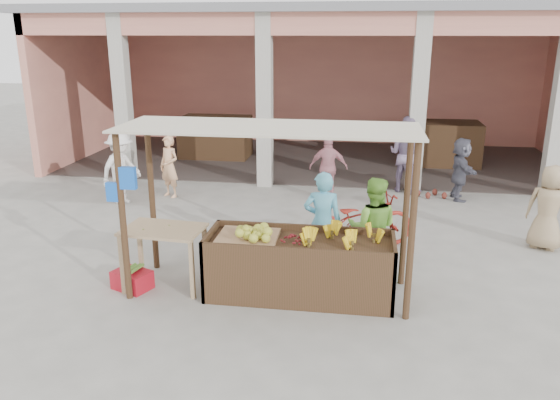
% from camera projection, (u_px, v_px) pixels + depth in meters
% --- Properties ---
extents(ground, '(60.00, 60.00, 0.00)m').
position_uv_depth(ground, '(265.00, 292.00, 7.83)').
color(ground, gray).
rests_on(ground, ground).
extents(market_building, '(14.40, 6.40, 4.20)m').
position_uv_depth(market_building, '(321.00, 64.00, 15.46)').
color(market_building, '#E38E76').
rests_on(market_building, ground).
extents(fruit_stall, '(2.60, 0.95, 0.80)m').
position_uv_depth(fruit_stall, '(300.00, 269.00, 7.64)').
color(fruit_stall, '#462A1C').
rests_on(fruit_stall, ground).
extents(stall_awning, '(4.09, 1.35, 2.39)m').
position_uv_depth(stall_awning, '(263.00, 157.00, 7.31)').
color(stall_awning, '#462A1C').
rests_on(stall_awning, ground).
extents(banana_heap, '(1.00, 0.54, 0.18)m').
position_uv_depth(banana_heap, '(340.00, 237.00, 7.45)').
color(banana_heap, yellow).
rests_on(banana_heap, fruit_stall).
extents(melon_tray, '(0.83, 0.72, 0.22)m').
position_uv_depth(melon_tray, '(248.00, 233.00, 7.60)').
color(melon_tray, '#9C7450').
rests_on(melon_tray, fruit_stall).
extents(berry_heap, '(0.41, 0.34, 0.13)m').
position_uv_depth(berry_heap, '(292.00, 239.00, 7.48)').
color(berry_heap, maroon).
rests_on(berry_heap, fruit_stall).
extents(side_table, '(1.17, 0.83, 0.90)m').
position_uv_depth(side_table, '(164.00, 238.00, 7.81)').
color(side_table, tan).
rests_on(side_table, ground).
extents(papaya_pile, '(0.71, 0.40, 0.20)m').
position_uv_depth(papaya_pile, '(162.00, 222.00, 7.74)').
color(papaya_pile, '#568A2D').
rests_on(papaya_pile, side_table).
extents(red_crate, '(0.62, 0.54, 0.27)m').
position_uv_depth(red_crate, '(132.00, 280.00, 7.91)').
color(red_crate, '#AE1220').
rests_on(red_crate, ground).
extents(plantain_bundle, '(0.40, 0.28, 0.08)m').
position_uv_depth(plantain_bundle, '(131.00, 269.00, 7.86)').
color(plantain_bundle, '#5A8C33').
rests_on(plantain_bundle, red_crate).
extents(produce_sacks, '(1.02, 0.76, 0.62)m').
position_uv_depth(produce_sacks, '(432.00, 184.00, 12.22)').
color(produce_sacks, maroon).
rests_on(produce_sacks, ground).
extents(vendor_blue, '(0.65, 0.48, 1.71)m').
position_uv_depth(vendor_blue, '(323.00, 219.00, 8.29)').
color(vendor_blue, '#5AB8D9').
rests_on(vendor_blue, ground).
extents(vendor_green, '(0.81, 0.50, 1.64)m').
position_uv_depth(vendor_green, '(373.00, 225.00, 8.13)').
color(vendor_green, '#80C645').
rests_on(vendor_green, ground).
extents(motorcycle, '(1.29, 2.07, 1.02)m').
position_uv_depth(motorcycle, '(361.00, 219.00, 9.32)').
color(motorcycle, maroon).
rests_on(motorcycle, ground).
extents(shopper_a, '(0.93, 1.20, 1.68)m').
position_uv_depth(shopper_a, '(121.00, 166.00, 11.67)').
color(shopper_a, white).
rests_on(shopper_a, ground).
extents(shopper_b, '(0.92, 0.52, 1.53)m').
position_uv_depth(shopper_b, '(328.00, 165.00, 11.99)').
color(shopper_b, '#D28590').
rests_on(shopper_b, ground).
extents(shopper_c, '(0.93, 0.80, 1.63)m').
position_uv_depth(shopper_c, '(549.00, 203.00, 9.20)').
color(shopper_c, tan).
rests_on(shopper_c, ground).
extents(shopper_d, '(0.65, 1.39, 1.46)m').
position_uv_depth(shopper_d, '(461.00, 167.00, 11.96)').
color(shopper_d, '#525160').
rests_on(shopper_d, ground).
extents(shopper_e, '(0.67, 0.61, 1.45)m').
position_uv_depth(shopper_e, '(169.00, 165.00, 12.18)').
color(shopper_e, '#F8B784').
rests_on(shopper_e, ground).
extents(shopper_f, '(1.09, 0.95, 1.93)m').
position_uv_depth(shopper_f, '(407.00, 151.00, 12.53)').
color(shopper_f, gray).
rests_on(shopper_f, ground).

